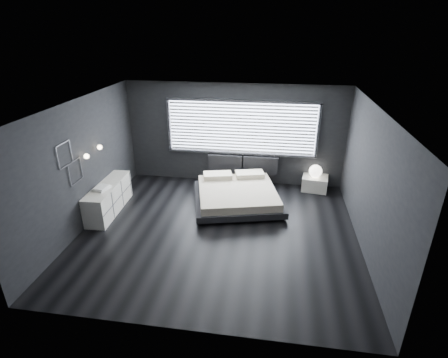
# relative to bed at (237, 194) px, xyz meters

# --- Properties ---
(room) EXTENTS (6.04, 6.00, 2.80)m
(room) POSITION_rel_bed_xyz_m (-0.25, -1.38, 1.15)
(room) COLOR black
(room) RESTS_ON ground
(window) EXTENTS (4.14, 0.09, 1.52)m
(window) POSITION_rel_bed_xyz_m (-0.05, 1.32, 1.36)
(window) COLOR white
(window) RESTS_ON ground
(headboard) EXTENTS (1.96, 0.16, 0.52)m
(headboard) POSITION_rel_bed_xyz_m (0.01, 1.26, 0.32)
(headboard) COLOR black
(headboard) RESTS_ON ground
(sconce_near) EXTENTS (0.18, 0.11, 0.11)m
(sconce_near) POSITION_rel_bed_xyz_m (-3.14, -1.33, 1.35)
(sconce_near) COLOR silver
(sconce_near) RESTS_ON ground
(sconce_far) EXTENTS (0.18, 0.11, 0.11)m
(sconce_far) POSITION_rel_bed_xyz_m (-3.14, -0.73, 1.35)
(sconce_far) COLOR silver
(sconce_far) RESTS_ON ground
(wall_art_upper) EXTENTS (0.01, 0.48, 0.48)m
(wall_art_upper) POSITION_rel_bed_xyz_m (-3.23, -1.93, 1.60)
(wall_art_upper) COLOR #47474C
(wall_art_upper) RESTS_ON ground
(wall_art_lower) EXTENTS (0.01, 0.48, 0.48)m
(wall_art_lower) POSITION_rel_bed_xyz_m (-3.23, -1.68, 1.13)
(wall_art_lower) COLOR #47474C
(wall_art_lower) RESTS_ON ground
(bed) EXTENTS (2.55, 2.48, 0.55)m
(bed) POSITION_rel_bed_xyz_m (0.00, 0.00, 0.00)
(bed) COLOR black
(bed) RESTS_ON ground
(nightstand) EXTENTS (0.74, 0.65, 0.39)m
(nightstand) POSITION_rel_bed_xyz_m (2.02, 1.12, -0.06)
(nightstand) COLOR white
(nightstand) RESTS_ON ground
(orb_lamp) EXTENTS (0.35, 0.35, 0.35)m
(orb_lamp) POSITION_rel_bed_xyz_m (2.00, 1.09, 0.31)
(orb_lamp) COLOR white
(orb_lamp) RESTS_ON nightstand
(dresser) EXTENTS (0.57, 1.79, 0.71)m
(dresser) POSITION_rel_bed_xyz_m (-3.03, -0.85, 0.10)
(dresser) COLOR white
(dresser) RESTS_ON ground
(book_stack) EXTENTS (0.36, 0.42, 0.08)m
(book_stack) POSITION_rel_bed_xyz_m (-3.03, -1.11, 0.49)
(book_stack) COLOR white
(book_stack) RESTS_ON dresser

